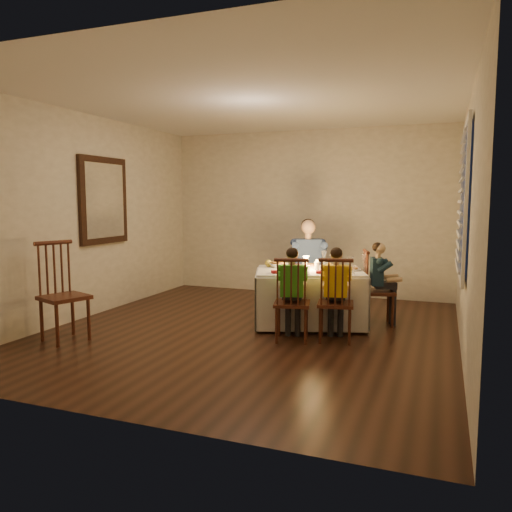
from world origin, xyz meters
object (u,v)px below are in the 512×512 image
at_px(chair_adult, 307,312).
at_px(adult, 307,312).
at_px(child_teal, 378,325).
at_px(child_green, 292,340).
at_px(serving_bowl, 278,265).
at_px(child_yellow, 335,341).
at_px(chair_end, 378,325).
at_px(chair_extra, 66,341).
at_px(dining_table, 309,286).
at_px(chair_near_left, 292,340).
at_px(chair_near_right, 335,341).

distance_m(chair_adult, adult, 0.00).
relative_size(adult, child_teal, 1.25).
relative_size(child_green, serving_bowl, 4.51).
distance_m(child_green, child_yellow, 0.46).
xyz_separation_m(chair_adult, chair_end, (0.98, -0.39, 0.00)).
bearing_deg(chair_extra, child_green, -48.66).
bearing_deg(serving_bowl, adult, 69.33).
xyz_separation_m(dining_table, chair_extra, (-2.28, -1.61, -0.48)).
bearing_deg(child_green, chair_extra, 8.07).
distance_m(dining_table, chair_end, 0.96).
xyz_separation_m(child_teal, serving_bowl, (-1.21, -0.21, 0.70)).
bearing_deg(chair_adult, adult, 0.00).
relative_size(chair_near_left, child_yellow, 0.90).
distance_m(chair_end, child_yellow, 0.94).
relative_size(chair_near_left, child_green, 0.90).
bearing_deg(child_yellow, child_teal, -121.75).
xyz_separation_m(chair_near_left, chair_extra, (-2.28, -0.87, 0.00)).
height_order(adult, serving_bowl, serving_bowl).
xyz_separation_m(child_green, child_yellow, (0.44, 0.15, 0.00)).
bearing_deg(serving_bowl, child_green, -62.79).
xyz_separation_m(dining_table, chair_end, (0.79, 0.29, -0.48)).
bearing_deg(child_yellow, serving_bowl, -47.97).
bearing_deg(chair_extra, chair_end, -37.82).
bearing_deg(chair_near_right, child_teal, -121.75).
bearing_deg(adult, serving_bowl, -132.44).
xyz_separation_m(adult, serving_bowl, (-0.22, -0.59, 0.70)).
distance_m(chair_extra, adult, 3.09).
bearing_deg(chair_end, chair_near_left, 126.45).
bearing_deg(chair_near_left, chair_extra, 8.07).
height_order(chair_near_left, chair_end, same).
distance_m(chair_near_right, chair_end, 0.94).
bearing_deg(chair_near_left, adult, -94.87).
height_order(dining_table, chair_end, dining_table).
bearing_deg(chair_extra, dining_table, -34.37).
relative_size(child_teal, serving_bowl, 4.47).
bearing_deg(chair_near_left, child_yellow, -173.98).
distance_m(dining_table, chair_extra, 2.83).
bearing_deg(child_yellow, child_green, 8.73).
xyz_separation_m(chair_end, chair_extra, (-3.06, -1.90, 0.00)).
distance_m(adult, child_teal, 1.06).
bearing_deg(chair_adult, child_green, -103.82).
distance_m(chair_end, child_green, 1.29).
relative_size(child_yellow, serving_bowl, 4.52).
relative_size(chair_adult, chair_near_left, 1.00).
bearing_deg(chair_near_right, child_yellow, 180.00).
height_order(dining_table, child_green, dining_table).
height_order(adult, child_yellow, adult).
xyz_separation_m(child_green, child_teal, (0.79, 1.03, 0.00)).
relative_size(dining_table, child_teal, 1.52).
height_order(chair_near_right, chair_end, same).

